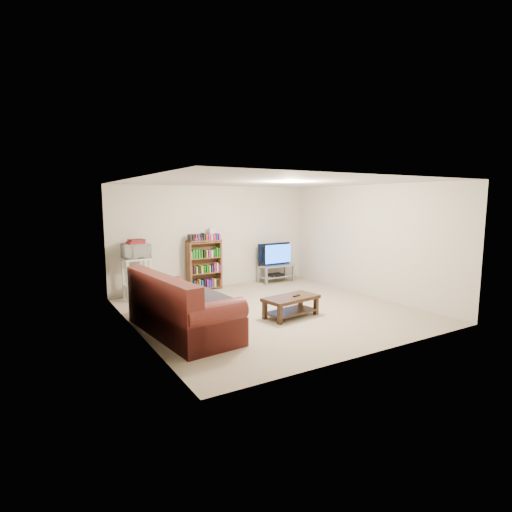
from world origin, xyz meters
TOP-DOWN VIEW (x-y plane):
  - floor at (0.00, 0.00)m, footprint 5.00×5.00m
  - ceiling at (0.00, 0.00)m, footprint 5.00×5.00m
  - wall_back at (0.00, 2.50)m, footprint 5.00×0.00m
  - wall_front at (0.00, -2.50)m, footprint 5.00×0.00m
  - wall_left at (-2.50, 0.00)m, footprint 0.00×5.00m
  - wall_right at (2.50, 0.00)m, footprint 0.00×5.00m
  - sofa at (-1.97, -0.36)m, footprint 1.18×2.31m
  - blanket at (-1.77, -0.49)m, footprint 1.05×1.25m
  - cat at (-1.79, -0.29)m, footprint 0.30×0.63m
  - coffee_table at (0.07, -0.53)m, footprint 1.09×0.66m
  - remote at (0.17, -0.56)m, footprint 0.17×0.09m
  - tv_stand at (1.54, 2.15)m, footprint 0.90×0.43m
  - television at (1.54, 2.15)m, footprint 0.96×0.15m
  - dvd_player at (1.54, 2.15)m, footprint 0.36×0.26m
  - bookshelf at (-0.37, 2.29)m, footprint 0.81×0.26m
  - shelf_clutter at (-0.27, 2.31)m, footprint 0.59×0.19m
  - microwave_stand at (-1.95, 2.17)m, footprint 0.57×0.43m
  - microwave at (-1.95, 2.17)m, footprint 0.56×0.40m
  - game_boxes at (-1.95, 2.17)m, footprint 0.34×0.30m

SIDE VIEW (x-z plane):
  - floor at x=0.00m, z-range 0.00..0.00m
  - dvd_player at x=1.54m, z-range 0.16..0.22m
  - coffee_table at x=0.07m, z-range 0.07..0.44m
  - tv_stand at x=1.54m, z-range 0.08..0.52m
  - sofa at x=-1.97m, z-range -0.14..0.81m
  - remote at x=0.17m, z-range 0.37..0.39m
  - blanket at x=-1.77m, z-range 0.46..0.65m
  - microwave_stand at x=-1.95m, z-range 0.12..1.00m
  - bookshelf at x=-0.37m, z-range 0.02..1.18m
  - cat at x=-1.79m, z-range 0.52..0.71m
  - television at x=1.54m, z-range 0.44..0.99m
  - microwave at x=-1.95m, z-range 0.88..1.17m
  - game_boxes at x=-1.95m, z-range 1.17..1.22m
  - wall_back at x=0.00m, z-range -1.30..3.70m
  - wall_front at x=0.00m, z-range -1.30..3.70m
  - wall_left at x=-2.50m, z-range -1.30..3.70m
  - wall_right at x=2.50m, z-range -1.30..3.70m
  - shelf_clutter at x=-0.27m, z-range 1.13..1.41m
  - ceiling at x=0.00m, z-range 2.40..2.40m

